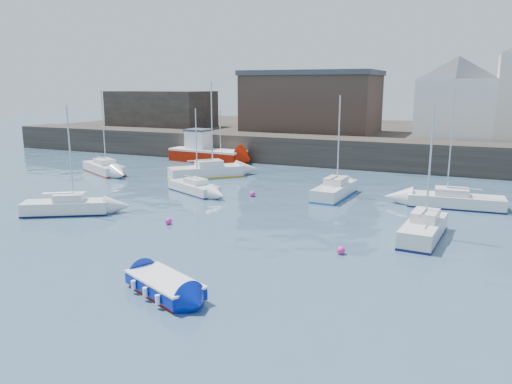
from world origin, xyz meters
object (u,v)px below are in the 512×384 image
at_px(blue_dinghy, 165,285).
at_px(sailboat_c, 424,229).
at_px(sailboat_e, 104,168).
at_px(buoy_mid, 341,254).
at_px(sailboat_b, 194,188).
at_px(sailboat_a, 66,207).
at_px(buoy_near, 169,224).
at_px(fishing_boat, 206,151).
at_px(sailboat_d, 455,201).
at_px(sailboat_f, 335,190).
at_px(sailboat_h, 206,171).
at_px(buoy_far, 252,197).

relative_size(blue_dinghy, sailboat_c, 0.56).
distance_m(sailboat_e, buoy_mid, 31.40).
bearing_deg(sailboat_b, sailboat_c, -16.45).
bearing_deg(sailboat_a, buoy_near, 4.79).
xyz_separation_m(fishing_boat, sailboat_e, (-5.50, -11.04, -0.61)).
bearing_deg(sailboat_d, sailboat_f, -179.28).
bearing_deg(sailboat_c, sailboat_d, 81.48).
relative_size(blue_dinghy, sailboat_h, 0.47).
bearing_deg(sailboat_a, buoy_mid, -1.56).
height_order(blue_dinghy, sailboat_b, sailboat_b).
bearing_deg(sailboat_b, sailboat_f, 16.40).
bearing_deg(sailboat_h, buoy_near, -68.85).
xyz_separation_m(sailboat_d, sailboat_f, (-8.86, -0.11, 0.05)).
height_order(sailboat_f, buoy_far, sailboat_f).
bearing_deg(fishing_boat, buoy_near, -65.73).
xyz_separation_m(sailboat_a, sailboat_h, (1.85, 16.07, 0.07)).
height_order(sailboat_e, sailboat_f, sailboat_e).
relative_size(fishing_boat, sailboat_d, 1.10).
xyz_separation_m(sailboat_a, buoy_mid, (19.25, -0.53, -0.52)).
relative_size(fishing_boat, sailboat_a, 1.25).
bearing_deg(buoy_mid, fishing_boat, 131.32).
height_order(blue_dinghy, sailboat_d, sailboat_d).
relative_size(sailboat_b, buoy_near, 15.80).
height_order(sailboat_e, buoy_near, sailboat_e).
xyz_separation_m(buoy_near, buoy_far, (1.57, 9.47, 0.00)).
bearing_deg(blue_dinghy, sailboat_d, 63.95).
bearing_deg(sailboat_e, blue_dinghy, -45.09).
distance_m(blue_dinghy, fishing_boat, 37.56).
bearing_deg(sailboat_h, blue_dinghy, -64.19).
distance_m(sailboat_a, buoy_near, 7.86).
height_order(fishing_boat, sailboat_a, sailboat_a).
distance_m(sailboat_c, sailboat_f, 11.48).
relative_size(sailboat_b, sailboat_d, 0.82).
relative_size(sailboat_e, sailboat_h, 0.91).
bearing_deg(sailboat_e, sailboat_a, -58.12).
bearing_deg(sailboat_f, sailboat_c, -48.91).
xyz_separation_m(sailboat_f, buoy_far, (-5.97, -2.53, -0.55)).
bearing_deg(sailboat_e, buoy_near, -38.82).
bearing_deg(sailboat_f, sailboat_d, 0.72).
height_order(sailboat_f, sailboat_h, sailboat_h).
height_order(sailboat_b, sailboat_d, sailboat_d).
bearing_deg(buoy_far, sailboat_b, -172.18).
bearing_deg(sailboat_c, buoy_mid, -128.87).
relative_size(fishing_boat, buoy_near, 21.28).
distance_m(fishing_boat, sailboat_b, 17.27).
bearing_deg(sailboat_d, buoy_near, -143.56).
relative_size(blue_dinghy, sailboat_e, 0.52).
height_order(sailboat_d, buoy_far, sailboat_d).
xyz_separation_m(sailboat_a, sailboat_f, (15.35, 12.65, 0.04)).
xyz_separation_m(fishing_boat, buoy_far, (12.52, -14.81, -1.14)).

